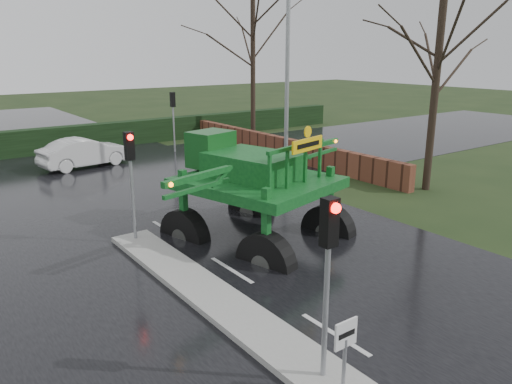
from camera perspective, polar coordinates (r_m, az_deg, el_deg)
ground at (r=11.20m, az=8.98°, el=-15.83°), size 140.00×140.00×0.00m
road_main at (r=18.90m, az=-12.90°, el=-2.55°), size 14.00×80.00×0.02m
road_cross at (r=24.34m, az=-18.58°, el=1.14°), size 80.00×12.00×0.02m
median_island at (r=12.52m, az=-5.33°, el=-11.61°), size 1.20×10.00×0.16m
hedge_row at (r=31.78m, az=-23.21°, el=5.36°), size 44.00×0.90×1.50m
brick_wall at (r=29.00m, az=1.44°, el=5.44°), size 0.40×20.00×1.20m
keep_left_sign at (r=8.96m, az=10.17°, el=-16.72°), size 0.50×0.07×1.35m
traffic_signal_near at (r=8.56m, az=8.29°, el=-6.68°), size 0.26×0.33×3.52m
traffic_signal_mid at (r=15.51m, az=-14.15°, el=3.26°), size 0.26×0.33×3.52m
traffic_signal_far at (r=29.97m, az=-9.48°, el=9.42°), size 0.26×0.33×3.52m
street_light_right at (r=23.95m, az=3.05°, el=16.19°), size 3.85×0.30×10.00m
tree_right_near at (r=22.31m, az=20.01°, el=13.27°), size 5.60×5.60×9.64m
tree_right_far at (r=34.03m, az=-0.36°, el=16.96°), size 7.00×7.00×12.05m
crop_sprayer at (r=13.71m, az=0.48°, el=0.54°), size 8.17×6.04×4.70m
white_sedan at (r=27.47m, az=-18.83°, el=2.72°), size 4.76×2.23×1.51m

